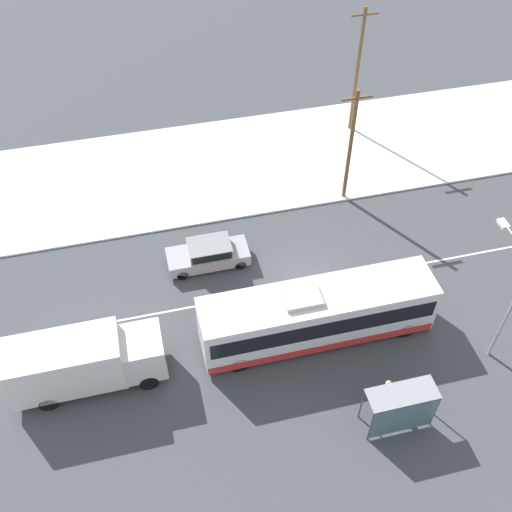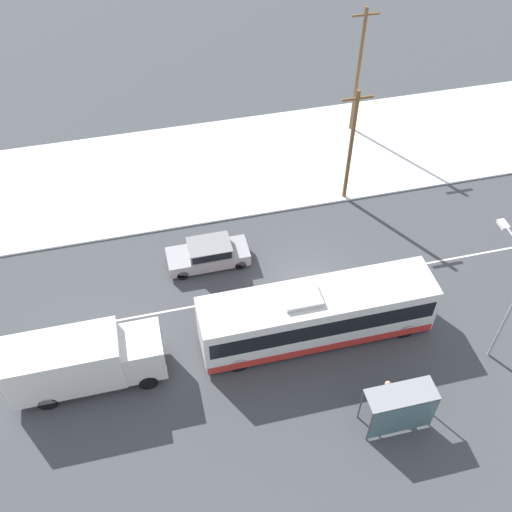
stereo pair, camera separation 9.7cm
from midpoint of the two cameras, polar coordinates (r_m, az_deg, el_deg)
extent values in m
plane|color=#424449|center=(33.00, 4.98, -2.81)|extent=(120.00, 120.00, 0.00)
cube|color=white|center=(40.81, 0.35, 9.05)|extent=(80.00, 10.31, 0.12)
cube|color=silver|center=(33.00, 4.98, -2.80)|extent=(60.00, 0.12, 0.00)
cube|color=white|center=(29.65, 5.92, -5.51)|extent=(11.61, 2.55, 2.84)
cube|color=black|center=(29.38, 5.97, -5.10)|extent=(11.14, 2.57, 1.08)
cube|color=red|center=(30.58, 5.75, -6.84)|extent=(11.49, 2.57, 0.51)
cube|color=#B2B2B2|center=(28.25, 4.47, -3.94)|extent=(1.80, 1.40, 0.24)
cylinder|color=black|center=(31.34, 14.12, -6.83)|extent=(1.00, 0.28, 1.00)
cylinder|color=black|center=(32.53, 12.56, -3.73)|extent=(1.00, 0.28, 1.00)
cylinder|color=black|center=(29.28, -1.56, -10.19)|extent=(1.00, 0.28, 1.00)
cylinder|color=black|center=(30.56, -2.47, -6.71)|extent=(1.00, 0.28, 1.00)
cube|color=silver|center=(29.07, -17.73, -9.68)|extent=(5.23, 2.30, 2.61)
cube|color=silver|center=(28.91, -10.61, -8.92)|extent=(1.90, 2.19, 2.03)
cube|color=black|center=(28.55, -8.86, -8.15)|extent=(0.06, 1.96, 0.90)
cylinder|color=black|center=(29.22, -10.11, -11.72)|extent=(0.90, 0.26, 0.90)
cylinder|color=black|center=(30.37, -10.54, -8.50)|extent=(0.90, 0.26, 0.90)
cylinder|color=black|center=(29.80, -19.12, -13.02)|extent=(0.90, 0.26, 0.90)
cylinder|color=black|center=(30.93, -19.12, -9.80)|extent=(0.90, 0.26, 0.90)
cube|color=#9E9EA3|center=(33.65, -4.51, -0.02)|extent=(4.56, 1.80, 0.72)
cube|color=gray|center=(33.18, -4.38, 0.79)|extent=(2.37, 1.66, 0.60)
cube|color=black|center=(33.17, -4.38, 0.80)|extent=(2.18, 1.69, 0.48)
cylinder|color=black|center=(33.21, -6.92, -1.76)|extent=(0.64, 0.22, 0.64)
cylinder|color=black|center=(34.29, -7.31, 0.16)|extent=(0.64, 0.22, 0.64)
cylinder|color=black|center=(33.49, -1.41, -0.81)|extent=(0.64, 0.22, 0.64)
cylinder|color=black|center=(34.55, -1.98, 1.08)|extent=(0.64, 0.22, 0.64)
cylinder|color=#23232D|center=(28.97, 11.92, -13.16)|extent=(0.13, 0.13, 0.83)
cylinder|color=#23232D|center=(29.05, 12.39, -13.04)|extent=(0.13, 0.13, 0.83)
cube|color=black|center=(28.37, 12.39, -12.33)|extent=(0.43, 0.23, 0.68)
sphere|color=tan|center=(27.96, 12.55, -11.82)|extent=(0.29, 0.29, 0.29)
cylinder|color=black|center=(28.32, 11.87, -12.50)|extent=(0.11, 0.11, 0.65)
cylinder|color=black|center=(28.49, 12.89, -12.24)|extent=(0.11, 0.11, 0.65)
cube|color=gray|center=(26.97, 13.85, -12.67)|extent=(3.10, 1.20, 0.06)
cube|color=slate|center=(27.73, 13.89, -14.89)|extent=(2.97, 0.04, 2.16)
cylinder|color=#474C51|center=(27.77, 10.04, -13.74)|extent=(0.08, 0.08, 2.34)
cylinder|color=#474C51|center=(28.75, 15.77, -12.22)|extent=(0.08, 0.08, 2.34)
cylinder|color=#474C51|center=(27.31, 10.88, -15.70)|extent=(0.08, 0.08, 2.34)
cylinder|color=#474C51|center=(28.30, 16.71, -14.07)|extent=(0.08, 0.08, 2.34)
cylinder|color=#9EA3A8|center=(29.71, 23.06, -4.93)|extent=(0.14, 0.14, 6.89)
cube|color=silver|center=(28.76, 22.57, 2.79)|extent=(0.36, 0.60, 0.16)
cylinder|color=brown|center=(36.06, 9.08, 10.12)|extent=(0.24, 0.24, 7.66)
cube|color=brown|center=(34.20, 9.74, 14.59)|extent=(1.80, 0.12, 0.12)
cylinder|color=brown|center=(42.02, 9.75, 16.80)|extent=(0.24, 0.24, 8.91)
cube|color=brown|center=(40.23, 10.50, 21.67)|extent=(1.80, 0.12, 0.12)
camera|label=1|loc=(0.05, -89.91, 0.09)|focal=42.00mm
camera|label=2|loc=(0.05, 90.09, -0.09)|focal=42.00mm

